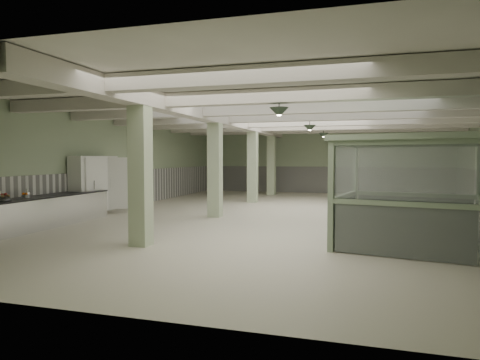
# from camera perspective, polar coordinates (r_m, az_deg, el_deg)

# --- Properties ---
(floor) EXTENTS (20.00, 20.00, 0.00)m
(floor) POSITION_cam_1_polar(r_m,az_deg,el_deg) (15.01, 7.03, -4.74)
(floor) COLOR silver
(floor) RESTS_ON ground
(ceiling) EXTENTS (14.00, 20.00, 0.02)m
(ceiling) POSITION_cam_1_polar(r_m,az_deg,el_deg) (14.96, 7.12, 9.05)
(ceiling) COLOR white
(ceiling) RESTS_ON wall_back
(wall_back) EXTENTS (14.00, 0.02, 3.60)m
(wall_back) POSITION_cam_1_polar(r_m,az_deg,el_deg) (24.79, 10.86, 2.45)
(wall_back) COLOR #A5B793
(wall_back) RESTS_ON floor
(wall_front) EXTENTS (14.00, 0.02, 3.60)m
(wall_front) POSITION_cam_1_polar(r_m,az_deg,el_deg) (5.27, -10.99, 0.59)
(wall_front) COLOR #A5B793
(wall_front) RESTS_ON floor
(wall_left) EXTENTS (0.02, 20.00, 3.60)m
(wall_left) POSITION_cam_1_polar(r_m,az_deg,el_deg) (17.44, -16.26, 2.17)
(wall_left) COLOR #A5B793
(wall_left) RESTS_ON floor
(wainscot_left) EXTENTS (0.05, 19.90, 1.50)m
(wainscot_left) POSITION_cam_1_polar(r_m,az_deg,el_deg) (17.48, -16.14, -1.27)
(wainscot_left) COLOR silver
(wainscot_left) RESTS_ON floor
(wainscot_back) EXTENTS (13.90, 0.05, 1.50)m
(wainscot_back) POSITION_cam_1_polar(r_m,az_deg,el_deg) (24.80, 10.83, 0.02)
(wainscot_back) COLOR silver
(wainscot_back) RESTS_ON floor
(girder) EXTENTS (0.45, 19.90, 0.40)m
(girder) POSITION_cam_1_polar(r_m,az_deg,el_deg) (15.54, -2.11, 8.03)
(girder) COLOR beige
(girder) RESTS_ON ceiling
(beam_a) EXTENTS (13.90, 0.35, 0.32)m
(beam_a) POSITION_cam_1_polar(r_m,az_deg,el_deg) (7.70, -2.27, 13.50)
(beam_a) COLOR beige
(beam_a) RESTS_ON ceiling
(beam_b) EXTENTS (13.90, 0.35, 0.32)m
(beam_b) POSITION_cam_1_polar(r_m,az_deg,el_deg) (10.07, 2.39, 11.01)
(beam_b) COLOR beige
(beam_b) RESTS_ON ceiling
(beam_c) EXTENTS (13.90, 0.35, 0.32)m
(beam_c) POSITION_cam_1_polar(r_m,az_deg,el_deg) (12.49, 5.22, 9.44)
(beam_c) COLOR beige
(beam_c) RESTS_ON ceiling
(beam_d) EXTENTS (13.90, 0.35, 0.32)m
(beam_d) POSITION_cam_1_polar(r_m,az_deg,el_deg) (14.94, 7.12, 8.37)
(beam_d) COLOR beige
(beam_d) RESTS_ON ceiling
(beam_e) EXTENTS (13.90, 0.35, 0.32)m
(beam_e) POSITION_cam_1_polar(r_m,az_deg,el_deg) (17.40, 8.47, 7.59)
(beam_e) COLOR beige
(beam_e) RESTS_ON ceiling
(beam_f) EXTENTS (13.90, 0.35, 0.32)m
(beam_f) POSITION_cam_1_polar(r_m,az_deg,el_deg) (19.87, 9.48, 7.01)
(beam_f) COLOR beige
(beam_f) RESTS_ON ceiling
(beam_g) EXTENTS (13.90, 0.35, 0.32)m
(beam_g) POSITION_cam_1_polar(r_m,az_deg,el_deg) (22.35, 10.27, 6.55)
(beam_g) COLOR beige
(beam_g) RESTS_ON ceiling
(column_a) EXTENTS (0.42, 0.42, 3.60)m
(column_a) POSITION_cam_1_polar(r_m,az_deg,el_deg) (9.98, -13.14, 1.68)
(column_a) COLOR beige
(column_a) RESTS_ON floor
(column_b) EXTENTS (0.42, 0.42, 3.60)m
(column_b) POSITION_cam_1_polar(r_m,az_deg,el_deg) (14.54, -3.35, 2.14)
(column_b) COLOR beige
(column_b) RESTS_ON floor
(column_c) EXTENTS (0.42, 0.42, 3.60)m
(column_c) POSITION_cam_1_polar(r_m,az_deg,el_deg) (19.32, 1.69, 2.36)
(column_c) COLOR beige
(column_c) RESTS_ON floor
(column_d) EXTENTS (0.42, 0.42, 3.60)m
(column_d) POSITION_cam_1_polar(r_m,az_deg,el_deg) (23.21, 4.21, 2.46)
(column_d) COLOR beige
(column_d) RESTS_ON floor
(pendant_front) EXTENTS (0.44, 0.44, 0.22)m
(pendant_front) POSITION_cam_1_polar(r_m,az_deg,el_deg) (9.92, 5.23, 8.97)
(pendant_front) COLOR #2B392B
(pendant_front) RESTS_ON ceiling
(pendant_mid) EXTENTS (0.44, 0.44, 0.22)m
(pendant_mid) POSITION_cam_1_polar(r_m,az_deg,el_deg) (15.33, 9.27, 6.83)
(pendant_mid) COLOR #2B392B
(pendant_mid) RESTS_ON ceiling
(pendant_back) EXTENTS (0.44, 0.44, 0.22)m
(pendant_back) POSITION_cam_1_polar(r_m,az_deg,el_deg) (20.29, 11.06, 5.86)
(pendant_back) COLOR #2B392B
(pendant_back) RESTS_ON ceiling
(prep_counter) EXTENTS (0.96, 5.53, 0.91)m
(prep_counter) POSITION_cam_1_polar(r_m,az_deg,el_deg) (13.49, -25.44, -3.92)
(prep_counter) COLOR silver
(prep_counter) RESTS_ON floor
(pitcher_near) EXTENTS (0.21, 0.23, 0.26)m
(pitcher_near) POSITION_cam_1_polar(r_m,az_deg,el_deg) (12.58, -29.36, -1.89)
(pitcher_near) COLOR silver
(pitcher_near) RESTS_ON prep_counter
(pitcher_far) EXTENTS (0.22, 0.23, 0.24)m
(pitcher_far) POSITION_cam_1_polar(r_m,az_deg,el_deg) (13.35, -26.54, -1.59)
(pitcher_far) COLOR silver
(pitcher_far) RESTS_ON prep_counter
(veg_colander) EXTENTS (0.50, 0.50, 0.19)m
(veg_colander) POSITION_cam_1_polar(r_m,az_deg,el_deg) (12.49, -29.08, -2.08)
(veg_colander) COLOR #3C3C40
(veg_colander) RESTS_ON prep_counter
(orange_bowl) EXTENTS (0.23, 0.23, 0.08)m
(orange_bowl) POSITION_cam_1_polar(r_m,az_deg,el_deg) (13.28, -26.65, -1.97)
(orange_bowl) COLOR #B2B2B7
(orange_bowl) RESTS_ON prep_counter
(walkin_cooler) EXTENTS (1.03, 2.13, 1.95)m
(walkin_cooler) POSITION_cam_1_polar(r_m,az_deg,el_deg) (15.71, -18.75, -0.96)
(walkin_cooler) COLOR white
(walkin_cooler) RESTS_ON floor
(guard_booth) EXTENTS (3.52, 3.14, 2.49)m
(guard_booth) POSITION_cam_1_polar(r_m,az_deg,el_deg) (10.18, 21.58, 1.01)
(guard_booth) COLOR gray
(guard_booth) RESTS_ON floor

